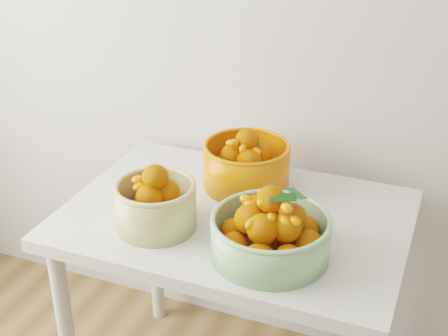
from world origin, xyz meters
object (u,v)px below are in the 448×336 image
(table, at_px, (235,240))
(bowl_green, at_px, (271,233))
(bowl_cream, at_px, (156,204))
(bowl_orange, at_px, (246,164))

(table, height_order, bowl_green, bowl_green)
(table, bearing_deg, bowl_cream, -140.53)
(table, relative_size, bowl_green, 2.54)
(bowl_cream, relative_size, bowl_green, 0.72)
(bowl_cream, height_order, bowl_green, bowl_green)
(bowl_green, bearing_deg, table, 134.38)
(bowl_cream, distance_m, bowl_orange, 0.35)
(bowl_cream, bearing_deg, table, 39.47)
(bowl_cream, xyz_separation_m, bowl_orange, (0.15, 0.32, 0.00))
(bowl_cream, bearing_deg, bowl_green, -2.55)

